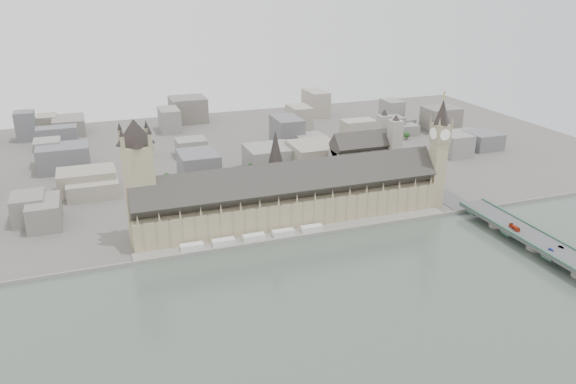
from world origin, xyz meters
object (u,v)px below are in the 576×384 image
object	(u,v)px
westminster_bridge	(528,240)
westminster_abbey	(365,157)
car_silver	(561,247)
victoria_tower	(139,175)
car_blue	(551,249)
red_bus_north	(514,227)
car_approach	(436,177)
elizabeth_tower	(439,146)
palace_of_westminster	(289,197)

from	to	relation	value
westminster_bridge	westminster_abbey	size ratio (longest dim) A/B	4.78
car_silver	victoria_tower	bearing A→B (deg)	136.37
westminster_bridge	car_blue	bearing A→B (deg)	-100.13
westminster_bridge	red_bus_north	size ratio (longest dim) A/B	27.86
red_bus_north	car_approach	bearing A→B (deg)	92.99
red_bus_north	victoria_tower	bearing A→B (deg)	167.88
red_bus_north	car_approach	xyz separation A→B (m)	(11.27, 126.95, -0.82)
elizabeth_tower	car_approach	bearing A→B (deg)	54.62
westminster_bridge	westminster_abbey	xyz separation A→B (m)	(-51.08, 182.50, 19.96)
palace_of_westminster	elizabeth_tower	world-z (taller)	elizabeth_tower
palace_of_westminster	elizabeth_tower	distance (m)	142.94
victoria_tower	westminster_bridge	xyz separation A→B (m)	(284.00, -113.50, -50.08)
victoria_tower	car_silver	world-z (taller)	victoria_tower
westminster_bridge	westminster_abbey	bearing A→B (deg)	105.64
car_silver	car_approach	bearing A→B (deg)	71.97
westminster_abbey	car_approach	distance (m)	73.86
elizabeth_tower	red_bus_north	bearing A→B (deg)	-77.40
westminster_abbey	car_blue	world-z (taller)	westminster_abbey
car_blue	car_silver	world-z (taller)	car_blue
westminster_bridge	car_blue	size ratio (longest dim) A/B	75.37
palace_of_westminster	westminster_abbey	world-z (taller)	westminster_abbey
elizabeth_tower	car_approach	world-z (taller)	elizabeth_tower
elizabeth_tower	westminster_abbey	world-z (taller)	elizabeth_tower
palace_of_westminster	victoria_tower	xyz separation A→B (m)	(-122.00, 6.30, 32.50)
palace_of_westminster	victoria_tower	size ratio (longest dim) A/B	2.65
car_silver	car_blue	bearing A→B (deg)	167.45
victoria_tower	red_bus_north	distance (m)	300.27
westminster_abbey	car_silver	world-z (taller)	westminster_abbey
palace_of_westminster	elizabeth_tower	size ratio (longest dim) A/B	2.47
car_silver	westminster_bridge	bearing A→B (deg)	82.59
westminster_bridge	car_blue	world-z (taller)	car_blue
palace_of_westminster	elizabeth_tower	xyz separation A→B (m)	(138.00, -11.70, 35.38)
red_bus_north	car_silver	bearing A→B (deg)	-67.31
red_bus_north	car_blue	xyz separation A→B (m)	(0.03, -39.46, -0.89)
red_bus_north	palace_of_westminster	bearing A→B (deg)	156.55
palace_of_westminster	red_bus_north	distance (m)	184.35
westminster_bridge	westminster_abbey	world-z (taller)	westminster_abbey
westminster_abbey	car_silver	bearing A→B (deg)	-75.06
palace_of_westminster	car_silver	distance (m)	214.88
westminster_abbey	car_approach	size ratio (longest dim) A/B	12.29
victoria_tower	westminster_bridge	size ratio (longest dim) A/B	0.31
elizabeth_tower	victoria_tower	xyz separation A→B (m)	(-260.00, 18.00, -2.88)
elizabeth_tower	westminster_bridge	xyz separation A→B (m)	(24.00, -95.50, -52.96)
car_approach	elizabeth_tower	bearing A→B (deg)	-148.38
palace_of_westminster	westminster_bridge	world-z (taller)	palace_of_westminster
victoria_tower	car_silver	xyz separation A→B (m)	(288.96, -141.06, -44.28)
car_silver	red_bus_north	bearing A→B (deg)	87.02
westminster_abbey	car_blue	xyz separation A→B (m)	(45.99, -210.95, -14.10)
car_blue	car_silver	size ratio (longest dim) A/B	1.05
elizabeth_tower	car_approach	size ratio (longest dim) A/B	19.43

